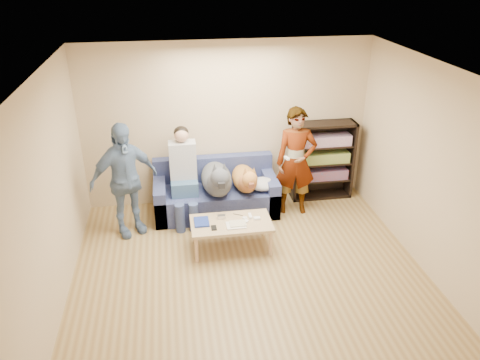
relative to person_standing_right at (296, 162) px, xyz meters
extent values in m
plane|color=olive|center=(-0.98, -1.90, -0.85)|extent=(5.00, 5.00, 0.00)
plane|color=white|center=(-0.98, -1.90, 1.75)|extent=(5.00, 5.00, 0.00)
plane|color=tan|center=(-0.98, 0.60, 0.45)|extent=(4.50, 0.00, 4.50)
plane|color=tan|center=(-3.23, -1.90, 0.45)|extent=(0.00, 5.00, 5.00)
plane|color=tan|center=(1.27, -1.90, 0.45)|extent=(0.00, 5.00, 5.00)
ellipsoid|color=#B9B8BD|center=(-0.50, 0.00, -0.34)|extent=(0.47, 0.39, 0.16)
imported|color=gray|center=(0.00, 0.00, 0.00)|extent=(0.67, 0.48, 1.70)
imported|color=#6E82B1|center=(-2.55, -0.24, 0.00)|extent=(1.07, 0.80, 1.69)
cube|color=white|center=(-0.20, -0.20, 0.16)|extent=(0.06, 0.12, 0.03)
cube|color=navy|center=(-1.53, -0.85, -0.42)|extent=(0.20, 0.26, 0.03)
cube|color=silver|center=(-1.08, -1.00, -0.42)|extent=(0.26, 0.20, 0.02)
cube|color=beige|center=(-1.05, -0.98, -0.41)|extent=(0.22, 0.17, 0.01)
cube|color=silver|center=(-1.25, -0.78, -0.40)|extent=(0.11, 0.06, 0.05)
cube|color=white|center=(-0.85, -0.80, -0.41)|extent=(0.04, 0.13, 0.03)
cube|color=white|center=(-0.77, -0.88, -0.41)|extent=(0.09, 0.06, 0.03)
cylinder|color=white|center=(-0.93, -0.92, -0.42)|extent=(0.07, 0.07, 0.02)
cylinder|color=silver|center=(-0.93, -0.84, -0.42)|extent=(0.07, 0.07, 0.02)
cylinder|color=#C8621C|center=(-1.15, -1.06, -0.43)|extent=(0.13, 0.06, 0.01)
cylinder|color=black|center=(-1.01, -0.72, -0.43)|extent=(0.13, 0.08, 0.01)
cube|color=black|center=(-1.38, -1.02, -0.42)|extent=(0.07, 0.12, 0.02)
cube|color=#515B93|center=(-1.23, 0.15, -0.64)|extent=(1.90, 0.85, 0.42)
cube|color=#515B93|center=(-1.23, 0.49, -0.23)|extent=(1.90, 0.18, 0.40)
cube|color=#515B93|center=(-2.09, 0.15, -0.56)|extent=(0.18, 0.85, 0.58)
cube|color=#515B93|center=(-0.37, 0.15, -0.56)|extent=(0.18, 0.85, 0.58)
cube|color=#41648F|center=(-1.71, 0.07, -0.32)|extent=(0.40, 0.38, 0.22)
cylinder|color=#39487E|center=(-1.81, -0.35, -0.64)|extent=(0.14, 0.14, 0.47)
cylinder|color=#3E588A|center=(-1.61, -0.35, -0.64)|extent=(0.14, 0.14, 0.47)
cube|color=#B0B1B5|center=(-1.71, 0.17, 0.07)|extent=(0.40, 0.24, 0.58)
sphere|color=tan|center=(-1.71, 0.17, 0.47)|extent=(0.21, 0.21, 0.21)
ellipsoid|color=black|center=(-1.71, 0.20, 0.50)|extent=(0.22, 0.22, 0.19)
ellipsoid|color=#53565E|center=(-1.22, 0.07, -0.23)|extent=(0.46, 0.96, 0.40)
sphere|color=#53555F|center=(-1.22, -0.25, -0.14)|extent=(0.35, 0.35, 0.35)
sphere|color=#484952|center=(-1.22, -0.43, 0.02)|extent=(0.28, 0.28, 0.28)
cube|color=black|center=(-1.22, -0.55, -0.02)|extent=(0.09, 0.13, 0.08)
cone|color=#484C51|center=(-1.29, -0.40, 0.17)|extent=(0.09, 0.09, 0.13)
cone|color=#474A50|center=(-1.15, -0.40, 0.17)|extent=(0.09, 0.09, 0.13)
cylinder|color=#52565D|center=(-1.22, 0.50, -0.27)|extent=(0.05, 0.31, 0.18)
ellipsoid|color=#AB7B34|center=(-0.78, 0.09, -0.27)|extent=(0.37, 0.78, 0.32)
sphere|color=#B46237|center=(-0.78, -0.21, -0.19)|extent=(0.28, 0.28, 0.28)
sphere|color=#C7883C|center=(-0.78, -0.37, -0.06)|extent=(0.23, 0.23, 0.23)
cube|color=brown|center=(-0.78, -0.48, -0.09)|extent=(0.07, 0.11, 0.06)
cone|color=#A75D33|center=(-0.84, -0.34, 0.06)|extent=(0.07, 0.07, 0.11)
cone|color=#B57937|center=(-0.72, -0.34, 0.06)|extent=(0.07, 0.07, 0.11)
cylinder|color=#A65B32|center=(-0.78, 0.48, -0.30)|extent=(0.04, 0.25, 0.15)
cube|color=tan|center=(-1.13, -0.90, -0.45)|extent=(1.10, 0.60, 0.04)
cylinder|color=tan|center=(-1.63, -1.15, -0.66)|extent=(0.05, 0.05, 0.38)
cylinder|color=#D9B886|center=(-0.63, -1.15, -0.66)|extent=(0.05, 0.05, 0.38)
cylinder|color=tan|center=(-1.63, -0.65, -0.66)|extent=(0.05, 0.05, 0.38)
cylinder|color=tan|center=(-0.63, -0.65, -0.66)|extent=(0.05, 0.05, 0.38)
cube|color=black|center=(0.09, 0.42, -0.20)|extent=(0.04, 0.34, 1.30)
cube|color=black|center=(1.05, 0.42, -0.20)|extent=(0.04, 0.34, 1.30)
cube|color=black|center=(0.57, 0.42, 0.43)|extent=(1.00, 0.34, 0.04)
cube|color=black|center=(0.57, 0.42, -0.83)|extent=(1.00, 0.34, 0.04)
cube|color=black|center=(0.57, 0.58, -0.20)|extent=(1.00, 0.02, 1.30)
cube|color=black|center=(0.57, 0.42, -0.53)|extent=(0.94, 0.32, 0.03)
cube|color=black|center=(0.57, 0.42, -0.23)|extent=(0.94, 0.32, 0.02)
cube|color=black|center=(0.57, 0.42, 0.07)|extent=(0.94, 0.32, 0.02)
cube|color=#B23333|center=(0.57, 0.40, -0.43)|extent=(0.84, 0.24, 0.17)
cube|color=gold|center=(0.57, 0.40, -0.13)|extent=(0.84, 0.24, 0.17)
cube|color=#994C99|center=(0.57, 0.40, 0.17)|extent=(0.84, 0.24, 0.17)
camera|label=1|loc=(-1.87, -6.32, 2.87)|focal=35.00mm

